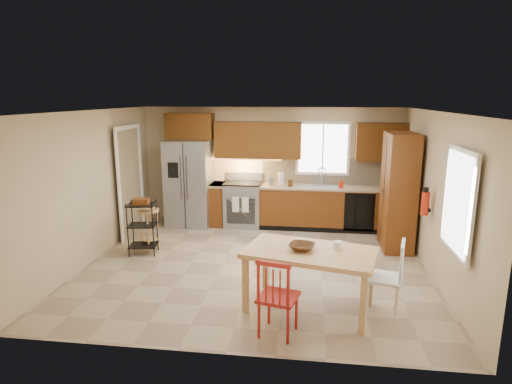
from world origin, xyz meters
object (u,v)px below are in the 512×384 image
Objects in this scene: refrigerator at (189,183)px; pantry at (398,192)px; range_stove at (243,205)px; table_bowl at (302,250)px; fire_extinguisher at (425,204)px; table_jar at (338,247)px; dining_table at (309,280)px; chair_red at (278,296)px; utility_cart at (143,228)px; soap_bottle at (341,183)px; bar_stool at (149,230)px; chair_white at (384,277)px.

pantry is at bearing -12.62° from refrigerator.
range_stove is 3.79m from table_bowl.
fire_extinguisher is 2.49× the size of table_jar.
dining_table is at bearing -53.47° from refrigerator.
range_stove is at bearing 118.20° from chair_red.
pantry is 4.59m from utility_cart.
soap_bottle is 3.87m from bar_stool.
utility_cart is at bearing -168.48° from pantry.
chair_red reaches higher than bar_stool.
table_jar is at bearing -62.59° from range_stove.
chair_white is 6.60× the size of table_jar.
table_jar is (0.46, 0.10, 0.03)m from table_bowl.
fire_extinguisher is at bearing 39.01° from table_bowl.
fire_extinguisher is 4.68m from bar_stool.
dining_table is 3.39m from bar_stool.
pantry is (2.98, -0.99, 0.59)m from range_stove.
fire_extinguisher is at bearing -9.81° from utility_cart.
chair_red is at bearing -104.52° from dining_table.
dining_table is at bearing -37.59° from utility_cart.
range_stove is 3.89m from table_jar.
table_jar is at bearing 29.73° from dining_table.
pantry is at bearing -18.29° from range_stove.
range_stove is 4.82× the size of soap_bottle.
utility_cart is at bearing 151.84° from chair_red.
refrigerator is 2.39× the size of bar_stool.
pantry is 3.77m from chair_red.
chair_red is 1.00× the size of chair_white.
range_stove is 2.23m from bar_stool.
table_jar is 3.67m from bar_stool.
refrigerator is 1.90× the size of chair_white.
chair_red is 1.01× the size of utility_cart.
fire_extinguisher is 0.47× the size of bar_stool.
refrigerator reaches higher than table_jar.
chair_white reaches higher than utility_cart.
chair_white is at bearing -31.98° from bar_stool.
fire_extinguisher is (0.20, -1.05, 0.05)m from pantry.
fire_extinguisher is 2.41m from table_bowl.
fire_extinguisher is at bearing 54.38° from dining_table.
range_stove is at bearing 125.74° from dining_table.
chair_red and chair_white have the same top height.
table_bowl reaches higher than bar_stool.
refrigerator reaches higher than table_bowl.
fire_extinguisher is 3.07m from chair_red.
utility_cart is at bearing 149.59° from table_bowl.
table_jar is 3.62m from utility_cart.
pantry reaches higher than table_bowl.
table_bowl is 0.35× the size of utility_cart.
table_bowl is (0.25, 0.65, 0.33)m from chair_red.
utility_cart is at bearing -152.73° from soap_bottle.
chair_white is at bearing -118.95° from fire_extinguisher.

